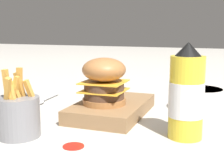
{
  "coord_description": "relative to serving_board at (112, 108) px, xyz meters",
  "views": [
    {
      "loc": [
        -0.77,
        -0.28,
        0.24
      ],
      "look_at": [
        0.02,
        0.01,
        0.09
      ],
      "focal_mm": 50.0,
      "sensor_mm": 36.0,
      "label": 1
    }
  ],
  "objects": [
    {
      "name": "serving_board",
      "position": [
        0.0,
        0.0,
        0.0
      ],
      "size": [
        0.28,
        0.17,
        0.04
      ],
      "color": "olive",
      "rests_on": "ground_plane"
    },
    {
      "name": "ketchup_bottle",
      "position": [
        -0.11,
        -0.21,
        0.08
      ],
      "size": [
        0.08,
        0.08,
        0.21
      ],
      "color": "yellow",
      "rests_on": "ground_plane"
    },
    {
      "name": "ground_plane",
      "position": [
        -0.02,
        -0.01,
        -0.02
      ],
      "size": [
        6.0,
        6.0,
        0.0
      ],
      "primitive_type": "plane",
      "color": "#B7B2A8"
    },
    {
      "name": "fries_basket",
      "position": [
        -0.24,
        0.13,
        0.03
      ],
      "size": [
        0.09,
        0.09,
        0.15
      ],
      "color": "slate",
      "rests_on": "ground_plane"
    },
    {
      "name": "burger",
      "position": [
        -0.03,
        0.01,
        0.08
      ],
      "size": [
        0.12,
        0.12,
        0.12
      ],
      "color": "#9E6638",
      "rests_on": "serving_board"
    },
    {
      "name": "side_bowl",
      "position": [
        0.13,
        -0.23,
        0.02
      ],
      "size": [
        0.14,
        0.14,
        0.06
      ],
      "color": "silver",
      "rests_on": "ground_plane"
    },
    {
      "name": "spoon",
      "position": [
        0.05,
        0.26,
        -0.01
      ],
      "size": [
        0.16,
        0.03,
        0.01
      ],
      "rotation": [
        0.0,
        0.0,
        3.21
      ],
      "color": "#B2B2B7",
      "rests_on": "ground_plane"
    },
    {
      "name": "ketchup_puddle",
      "position": [
        -0.25,
        -0.01,
        -0.02
      ],
      "size": [
        0.04,
        0.04,
        0.0
      ],
      "color": "#B21E14",
      "rests_on": "ground_plane"
    }
  ]
}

